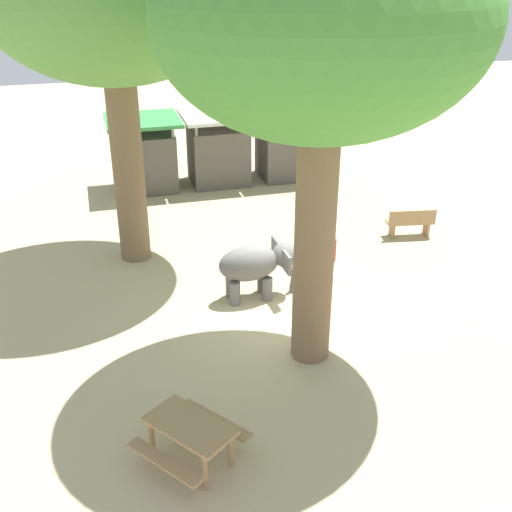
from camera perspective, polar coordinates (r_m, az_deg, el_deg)
The scene contains 9 objects.
ground_plane at distance 15.12m, azimuth 2.66°, elevation -4.79°, with size 60.00×60.00×0.00m, color tan.
elephant at distance 15.19m, azimuth 0.10°, elevation -0.78°, with size 1.99×1.35×1.39m.
person_handler at distance 15.58m, azimuth 6.64°, elevation 0.00°, with size 0.32×0.51×1.62m.
shade_tree_secondary at distance 11.22m, azimuth 6.21°, elevation 20.19°, with size 5.89×5.40×8.82m.
wooden_bench at distance 19.15m, azimuth 13.82°, elevation 2.99°, with size 1.45×0.62×0.88m.
picnic_table_near at distance 10.83m, azimuth -5.96°, elevation -15.66°, with size 2.08×2.09×0.78m.
market_stall_green at distance 22.61m, azimuth -9.97°, elevation 8.75°, with size 2.50×2.50×2.52m.
market_stall_white at distance 22.97m, azimuth -3.44°, elevation 9.38°, with size 2.50×2.50×2.52m.
market_stall_teal at distance 23.61m, azimuth 2.83°, elevation 9.86°, with size 2.50×2.50×2.52m.
Camera 1 is at (-4.07, -12.30, 7.80)m, focal length 44.23 mm.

